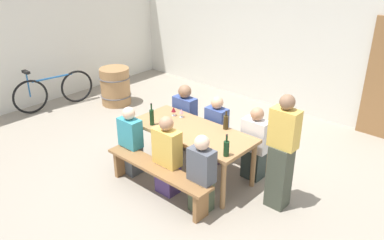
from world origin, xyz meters
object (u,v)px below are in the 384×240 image
tasting_table (192,135)px  standing_host (282,155)px  bench_far (221,137)px  seated_guest_near_0 (131,142)px  wine_bottle_1 (226,148)px  wine_glass_0 (174,110)px  wine_bottle_2 (226,122)px  wine_bottle_0 (152,117)px  parked_bicycle_0 (54,91)px  bench_near (157,173)px  seated_guest_far_1 (216,131)px  seated_guest_far_0 (185,118)px  seated_guest_near_1 (167,158)px  wine_barrel (115,86)px  seated_guest_near_2 (201,176)px  seated_guest_far_2 (255,145)px  wine_glass_1 (181,112)px

tasting_table → standing_host: (1.34, 0.20, 0.10)m
bench_far → seated_guest_near_0: bearing=-119.6°
wine_bottle_1 → wine_glass_0: size_ratio=2.13×
wine_bottle_2 → wine_bottle_0: bearing=-145.5°
wine_bottle_2 → parked_bicycle_0: size_ratio=0.17×
standing_host → tasting_table: bearing=8.3°
bench_near → seated_guest_far_1: size_ratio=1.60×
tasting_table → wine_glass_0: bearing=162.1°
wine_bottle_0 → standing_host: (1.88, 0.47, -0.11)m
seated_guest_far_0 → standing_host: size_ratio=0.71×
wine_bottle_1 → seated_guest_near_0: (-1.53, -0.28, -0.35)m
wine_bottle_2 → seated_guest_near_0: size_ratio=0.26×
wine_bottle_0 → seated_guest_near_1: size_ratio=0.30×
bench_near → standing_host: bearing=33.9°
standing_host → wine_barrel: (-4.42, 0.81, -0.37)m
parked_bicycle_0 → wine_barrel: bearing=-29.0°
wine_glass_0 → seated_guest_near_0: bearing=-103.8°
wine_glass_0 → standing_host: (1.88, 0.02, -0.08)m
seated_guest_near_1 → parked_bicycle_0: seated_guest_near_1 is taller
seated_guest_near_2 → seated_guest_far_0: bearing=49.7°
seated_guest_near_1 → seated_guest_far_2: 1.30m
wine_glass_1 → wine_bottle_0: bearing=-106.0°
wine_bottle_1 → wine_glass_0: 1.43m
wine_bottle_0 → bench_near: bearing=-38.5°
bench_near → seated_guest_near_2: seated_guest_near_2 is taller
bench_near → wine_bottle_1: (0.82, 0.43, 0.51)m
wine_barrel → parked_bicycle_0: 1.26m
seated_guest_near_2 → seated_guest_far_2: bearing=-3.2°
seated_guest_far_0 → parked_bicycle_0: size_ratio=0.67×
bench_near → seated_guest_far_1: (0.01, 1.26, 0.17)m
seated_guest_near_1 → parked_bicycle_0: size_ratio=0.69×
wine_bottle_1 → seated_guest_near_2: size_ratio=0.27×
wine_glass_0 → wine_bottle_0: bearing=-90.8°
seated_guest_far_1 → standing_host: standing_host is taller
wine_glass_1 → seated_guest_far_0: 0.53m
tasting_table → seated_guest_near_1: size_ratio=1.61×
wine_bottle_0 → standing_host: 1.94m
seated_guest_far_0 → wine_barrel: 2.47m
bench_near → wine_glass_1: 1.11m
seated_guest_near_0 → seated_guest_near_1: size_ratio=0.93×
tasting_table → parked_bicycle_0: size_ratio=1.11×
tasting_table → standing_host: size_ratio=1.18×
wine_glass_1 → parked_bicycle_0: (-3.46, -0.19, -0.48)m
wine_bottle_0 → seated_guest_near_0: wine_bottle_0 is taller
bench_far → parked_bicycle_0: bearing=-169.9°
seated_guest_near_2 → tasting_table: bearing=49.9°
seated_guest_far_2 → wine_bottle_2: bearing=-59.8°
standing_host → wine_barrel: size_ratio=2.00×
wine_bottle_2 → seated_guest_far_0: size_ratio=0.25×
bench_near → parked_bicycle_0: size_ratio=1.05×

